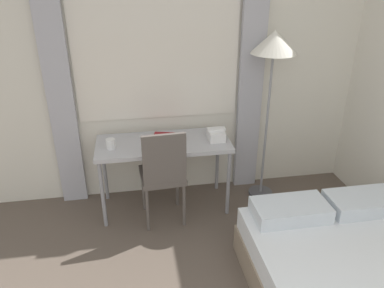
{
  "coord_description": "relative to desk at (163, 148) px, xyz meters",
  "views": [
    {
      "loc": [
        -0.48,
        -0.22,
        2.24
      ],
      "look_at": [
        -0.01,
        2.58,
        0.87
      ],
      "focal_mm": 35.0,
      "sensor_mm": 36.0,
      "label": 1
    }
  ],
  "objects": [
    {
      "name": "telephone",
      "position": [
        0.5,
        -0.03,
        0.11
      ],
      "size": [
        0.17,
        0.18,
        0.12
      ],
      "color": "white",
      "rests_on": "desk"
    },
    {
      "name": "standing_lamp",
      "position": [
        1.04,
        0.04,
        0.86
      ],
      "size": [
        0.42,
        0.42,
        1.72
      ],
      "color": "#4C4C51",
      "rests_on": "ground_plane"
    },
    {
      "name": "book",
      "position": [
        0.05,
        0.06,
        0.07
      ],
      "size": [
        0.34,
        0.29,
        0.02
      ],
      "rotation": [
        0.0,
        0.0,
        -0.28
      ],
      "color": "maroon",
      "rests_on": "desk"
    },
    {
      "name": "desk_chair",
      "position": [
        -0.03,
        -0.26,
        -0.11
      ],
      "size": [
        0.42,
        0.42,
        0.97
      ],
      "rotation": [
        0.0,
        0.0,
        0.06
      ],
      "color": "#59514C",
      "rests_on": "ground_plane"
    },
    {
      "name": "mug",
      "position": [
        -0.48,
        -0.06,
        0.11
      ],
      "size": [
        0.08,
        0.08,
        0.09
      ],
      "color": "white",
      "rests_on": "desk"
    },
    {
      "name": "wall_back_with_window",
      "position": [
        0.19,
        0.35,
        0.69
      ],
      "size": [
        4.65,
        0.13,
        2.7
      ],
      "color": "silver",
      "rests_on": "ground_plane"
    },
    {
      "name": "desk",
      "position": [
        0.0,
        0.0,
        0.0
      ],
      "size": [
        1.26,
        0.55,
        0.72
      ],
      "color": "#B2B2B7",
      "rests_on": "ground_plane"
    }
  ]
}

